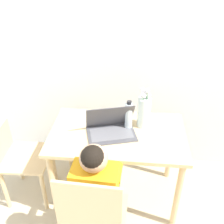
{
  "coord_description": "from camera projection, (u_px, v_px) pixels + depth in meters",
  "views": [
    {
      "loc": [
        0.16,
        -0.01,
        1.98
      ],
      "look_at": [
        -0.01,
        1.7,
        0.9
      ],
      "focal_mm": 42.0,
      "sensor_mm": 36.0,
      "label": 1
    }
  ],
  "objects": [
    {
      "name": "chair_occupied",
      "position": [
        94.0,
        221.0,
        1.69
      ],
      "size": [
        0.42,
        0.42,
        0.95
      ],
      "rotation": [
        0.0,
        0.0,
        3.09
      ],
      "color": "#D6B784",
      "rests_on": "ground_plane"
    },
    {
      "name": "laptop",
      "position": [
        111.0,
        127.0,
        2.07
      ],
      "size": [
        0.43,
        0.35,
        0.24
      ],
      "rotation": [
        0.0,
        0.0,
        0.27
      ],
      "color": "#4C4C51",
      "rests_on": "dining_table"
    },
    {
      "name": "water_bottle",
      "position": [
        129.0,
        116.0,
        2.09
      ],
      "size": [
        0.06,
        0.06,
        0.25
      ],
      "color": "silver",
      "rests_on": "dining_table"
    },
    {
      "name": "dining_table",
      "position": [
        117.0,
        142.0,
        2.16
      ],
      "size": [
        1.08,
        0.65,
        0.72
      ],
      "color": "#D6B784",
      "rests_on": "ground_plane"
    },
    {
      "name": "wall_back",
      "position": [
        118.0,
        46.0,
        2.28
      ],
      "size": [
        6.4,
        0.05,
        2.5
      ],
      "color": "white",
      "rests_on": "ground_plane"
    },
    {
      "name": "flower_vase",
      "position": [
        144.0,
        110.0,
        2.1
      ],
      "size": [
        0.1,
        0.1,
        0.36
      ],
      "color": "silver",
      "rests_on": "dining_table"
    },
    {
      "name": "person_seated",
      "position": [
        97.0,
        188.0,
        1.71
      ],
      "size": [
        0.31,
        0.43,
        1.05
      ],
      "rotation": [
        0.0,
        0.0,
        3.09
      ],
      "color": "orange",
      "rests_on": "ground_plane"
    },
    {
      "name": "chair_spare",
      "position": [
        7.0,
        139.0,
        2.16
      ],
      "size": [
        0.45,
        0.42,
        0.96
      ],
      "rotation": [
        0.0,
        0.0,
        1.61
      ],
      "color": "#D6B784",
      "rests_on": "ground_plane"
    }
  ]
}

